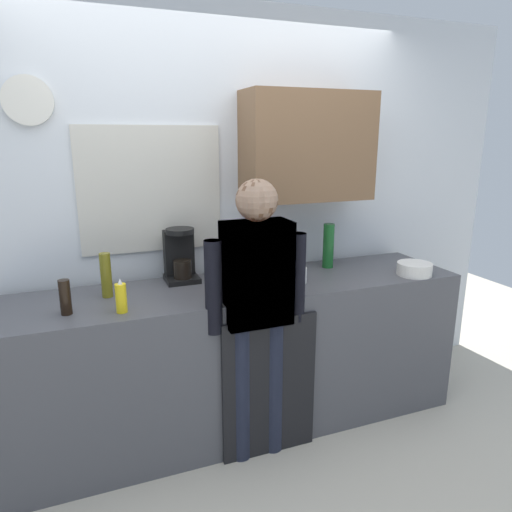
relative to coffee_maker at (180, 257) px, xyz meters
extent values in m
plane|color=beige|center=(0.30, -0.53, -1.09)|extent=(8.00, 8.00, 0.00)
cube|color=#4C4C51|center=(0.30, -0.23, -0.62)|extent=(2.81, 0.64, 0.94)
cube|color=black|center=(0.36, -0.57, -0.66)|extent=(0.56, 0.02, 0.85)
cube|color=silver|center=(0.30, 0.20, 0.21)|extent=(4.41, 0.10, 2.60)
cube|color=beige|center=(-0.13, 0.14, 0.40)|extent=(0.86, 0.02, 0.76)
cube|color=#8CA5C6|center=(-0.13, 0.14, 0.40)|extent=(0.80, 0.02, 0.70)
cube|color=brown|center=(0.85, -0.01, 0.65)|extent=(0.84, 0.32, 0.68)
cylinder|color=silver|center=(-0.75, 0.13, 0.90)|extent=(0.26, 0.03, 0.26)
cube|color=black|center=(0.00, -0.03, -0.13)|extent=(0.20, 0.20, 0.03)
cube|color=black|center=(0.00, 0.03, 0.02)|extent=(0.18, 0.08, 0.28)
cylinder|color=black|center=(0.00, -0.06, -0.06)|extent=(0.11, 0.11, 0.11)
cylinder|color=black|center=(0.00, -0.03, 0.17)|extent=(0.17, 0.17, 0.03)
cylinder|color=black|center=(-0.66, -0.36, -0.06)|extent=(0.06, 0.06, 0.18)
cylinder|color=olive|center=(-0.45, -0.16, -0.02)|extent=(0.06, 0.06, 0.25)
cylinder|color=#195923|center=(0.99, -0.08, 0.00)|extent=(0.07, 0.07, 0.30)
cylinder|color=maroon|center=(0.12, -0.30, -0.04)|extent=(0.06, 0.06, 0.22)
cylinder|color=white|center=(0.67, -0.32, -0.10)|extent=(0.08, 0.08, 0.09)
cylinder|color=#B26647|center=(0.64, -0.13, -0.10)|extent=(0.08, 0.08, 0.09)
cylinder|color=white|center=(1.42, -0.44, -0.11)|extent=(0.22, 0.22, 0.08)
cylinder|color=yellow|center=(-0.40, -0.43, -0.07)|extent=(0.06, 0.06, 0.15)
cone|color=white|center=(-0.40, -0.43, 0.02)|extent=(0.02, 0.02, 0.03)
cylinder|color=silver|center=(0.45, -0.23, -0.06)|extent=(0.14, 0.14, 0.17)
cylinder|color=brown|center=(0.20, -0.53, -0.68)|extent=(0.12, 0.12, 0.82)
cylinder|color=brown|center=(0.40, -0.53, -0.68)|extent=(0.12, 0.12, 0.82)
cube|color=#262633|center=(0.30, -0.53, 0.01)|extent=(0.36, 0.20, 0.56)
sphere|color=#A57A59|center=(0.30, -0.53, 0.40)|extent=(0.22, 0.22, 0.22)
cylinder|color=#262633|center=(0.06, -0.53, -0.04)|extent=(0.09, 0.09, 0.50)
cylinder|color=#262633|center=(0.54, -0.53, -0.04)|extent=(0.09, 0.09, 0.50)
cylinder|color=#3F4766|center=(0.20, -0.53, -0.68)|extent=(0.12, 0.12, 0.82)
cylinder|color=#3F4766|center=(0.40, -0.53, -0.68)|extent=(0.12, 0.12, 0.82)
cube|color=#262633|center=(0.30, -0.53, 0.01)|extent=(0.36, 0.20, 0.56)
sphere|color=beige|center=(0.30, -0.53, 0.40)|extent=(0.22, 0.22, 0.22)
cylinder|color=#262633|center=(0.06, -0.53, -0.04)|extent=(0.09, 0.09, 0.50)
cylinder|color=#262633|center=(0.54, -0.53, -0.04)|extent=(0.09, 0.09, 0.50)
camera|label=1|loc=(-0.55, -2.72, 0.73)|focal=32.31mm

